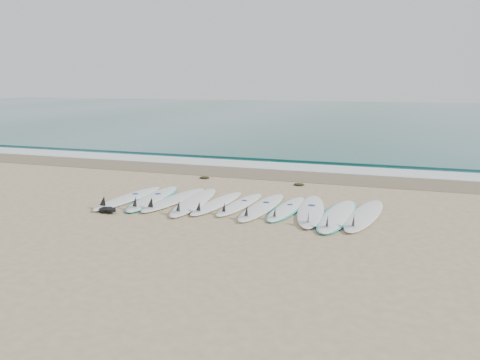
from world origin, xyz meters
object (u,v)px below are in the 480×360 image
(surfboard_5, at_px, (239,204))
(leash_coil, at_px, (107,210))
(surfboard_10, at_px, (364,215))
(surfboard_0, at_px, (127,198))

(surfboard_5, distance_m, leash_coil, 3.03)
(surfboard_5, bearing_deg, surfboard_10, 5.83)
(surfboard_10, bearing_deg, leash_coil, -157.76)
(leash_coil, bearing_deg, surfboard_5, 27.43)
(surfboard_5, bearing_deg, leash_coil, -145.69)
(surfboard_10, bearing_deg, surfboard_5, -172.39)
(surfboard_0, height_order, surfboard_10, surfboard_10)
(surfboard_10, height_order, leash_coil, surfboard_10)
(surfboard_0, distance_m, leash_coil, 1.10)
(surfboard_10, distance_m, leash_coil, 5.73)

